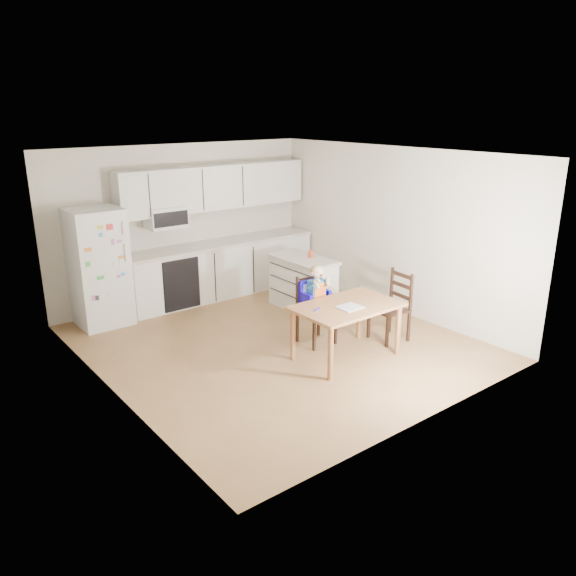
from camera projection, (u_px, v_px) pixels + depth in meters
The scene contains 10 objects.
room at pixel (254, 246), 7.57m from camera, with size 4.52×5.01×2.51m.
refrigerator at pixel (99, 267), 8.03m from camera, with size 0.72×0.70×1.70m, color silver.
kitchen_run at pixel (218, 244), 9.29m from camera, with size 3.37×0.62×2.15m.
kitchen_island at pixel (303, 283), 8.77m from camera, with size 0.59×1.12×0.83m.
red_cup at pixel (311, 254), 8.65m from camera, with size 0.09×0.09×0.11m, color #BF3D23.
dining_table at pixel (347, 312), 6.98m from camera, with size 1.31×0.85×0.70m.
napkin at pixel (350, 307), 6.86m from camera, with size 0.29×0.25×0.01m, color #ADADB2.
toddler_spoon at pixel (316, 309), 6.77m from camera, with size 0.02×0.02×0.12m, color #170DBE.
chair_booster at pixel (315, 296), 7.43m from camera, with size 0.42×0.42×1.08m.
chair_side at pixel (395, 301), 7.59m from camera, with size 0.46×0.46×0.95m.
Camera 1 is at (-4.18, -5.61, 3.05)m, focal length 35.00 mm.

